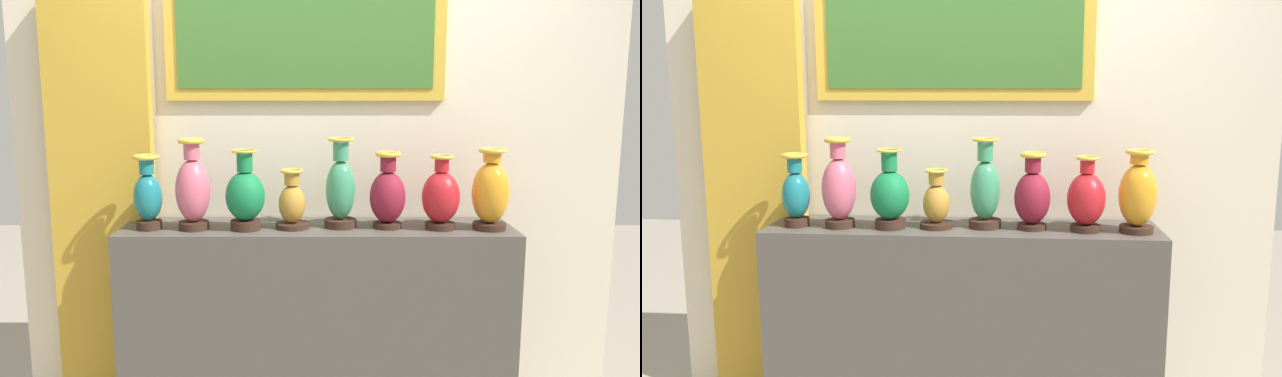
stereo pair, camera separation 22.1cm
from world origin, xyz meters
TOP-DOWN VIEW (x-y plane):
  - display_shelf at (0.00, 0.00)m, footprint 1.88×0.42m
  - back_wall at (-0.00, 0.27)m, footprint 3.09×0.14m
  - curtain_gold at (-1.08, 0.15)m, footprint 0.51×0.08m
  - vase_teal at (-0.80, -0.05)m, footprint 0.13×0.13m
  - vase_rose at (-0.58, -0.05)m, footprint 0.16×0.16m
  - vase_emerald at (-0.34, -0.06)m, footprint 0.18×0.18m
  - vase_ochre at (-0.12, -0.03)m, footprint 0.16×0.16m
  - vase_jade at (0.11, -0.01)m, footprint 0.15×0.15m
  - vase_burgundy at (0.33, -0.02)m, footprint 0.17×0.17m
  - vase_crimson at (0.58, -0.05)m, footprint 0.18×0.18m
  - vase_amber at (0.81, -0.05)m, footprint 0.18×0.18m

SIDE VIEW (x-z plane):
  - display_shelf at x=0.00m, z-range 0.00..1.03m
  - curtain_gold at x=-1.08m, z-range 0.00..2.15m
  - vase_ochre at x=-0.12m, z-range 1.01..1.29m
  - vase_crimson at x=0.58m, z-range 1.01..1.36m
  - vase_burgundy at x=0.33m, z-range 1.00..1.37m
  - vase_emerald at x=-0.34m, z-range 1.00..1.38m
  - vase_teal at x=-0.80m, z-range 1.01..1.37m
  - vase_amber at x=0.81m, z-range 1.01..1.40m
  - vase_jade at x=0.11m, z-range 1.00..1.43m
  - vase_rose at x=-0.58m, z-range 1.00..1.43m
  - back_wall at x=0.00m, z-range 0.04..2.66m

